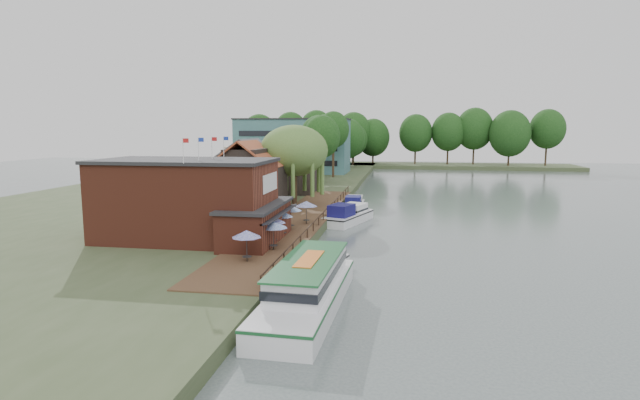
# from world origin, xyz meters

# --- Properties ---
(ground) EXTENTS (260.00, 260.00, 0.00)m
(ground) POSITION_xyz_m (0.00, 0.00, 0.00)
(ground) COLOR #495454
(ground) RESTS_ON ground
(land_bank) EXTENTS (50.00, 140.00, 1.00)m
(land_bank) POSITION_xyz_m (-30.00, 35.00, 0.50)
(land_bank) COLOR #384728
(land_bank) RESTS_ON ground
(quay_deck) EXTENTS (6.00, 50.00, 0.10)m
(quay_deck) POSITION_xyz_m (-8.00, 10.00, 1.05)
(quay_deck) COLOR #47301E
(quay_deck) RESTS_ON land_bank
(quay_rail) EXTENTS (0.20, 49.00, 1.00)m
(quay_rail) POSITION_xyz_m (-5.30, 10.50, 1.50)
(quay_rail) COLOR black
(quay_rail) RESTS_ON land_bank
(pub) EXTENTS (20.00, 11.00, 7.30)m
(pub) POSITION_xyz_m (-14.00, -1.00, 4.65)
(pub) COLOR maroon
(pub) RESTS_ON land_bank
(hotel_block) EXTENTS (25.40, 12.40, 12.30)m
(hotel_block) POSITION_xyz_m (-22.00, 70.00, 7.15)
(hotel_block) COLOR #38666B
(hotel_block) RESTS_ON land_bank
(cottage_a) EXTENTS (8.60, 7.60, 8.50)m
(cottage_a) POSITION_xyz_m (-15.00, 14.00, 5.25)
(cottage_a) COLOR black
(cottage_a) RESTS_ON land_bank
(cottage_b) EXTENTS (9.60, 8.60, 8.50)m
(cottage_b) POSITION_xyz_m (-18.00, 24.00, 5.25)
(cottage_b) COLOR beige
(cottage_b) RESTS_ON land_bank
(cottage_c) EXTENTS (7.60, 7.60, 8.50)m
(cottage_c) POSITION_xyz_m (-14.00, 33.00, 5.25)
(cottage_c) COLOR black
(cottage_c) RESTS_ON land_bank
(willow) EXTENTS (8.60, 8.60, 10.43)m
(willow) POSITION_xyz_m (-10.50, 19.00, 6.21)
(willow) COLOR #476B2D
(willow) RESTS_ON land_bank
(umbrella_0) EXTENTS (2.23, 2.23, 2.38)m
(umbrella_0) POSITION_xyz_m (-8.19, -7.77, 2.29)
(umbrella_0) COLOR navy
(umbrella_0) RESTS_ON quay_deck
(umbrella_1) EXTENTS (2.41, 2.41, 2.38)m
(umbrella_1) POSITION_xyz_m (-7.18, -3.94, 2.29)
(umbrella_1) COLOR #1C479A
(umbrella_1) RESTS_ON quay_deck
(umbrella_2) EXTENTS (2.25, 2.25, 2.38)m
(umbrella_2) POSITION_xyz_m (-7.77, -1.81, 2.29)
(umbrella_2) COLOR navy
(umbrella_2) RESTS_ON quay_deck
(umbrella_3) EXTENTS (2.00, 2.00, 2.38)m
(umbrella_3) POSITION_xyz_m (-7.65, 1.16, 2.29)
(umbrella_3) COLOR #1B4195
(umbrella_3) RESTS_ON quay_deck
(umbrella_4) EXTENTS (2.24, 2.24, 2.38)m
(umbrella_4) POSITION_xyz_m (-7.69, 4.70, 2.29)
(umbrella_4) COLOR #1B4B98
(umbrella_4) RESTS_ON quay_deck
(umbrella_5) EXTENTS (2.36, 2.36, 2.38)m
(umbrella_5) POSITION_xyz_m (-6.73, 7.71, 2.29)
(umbrella_5) COLOR navy
(umbrella_5) RESTS_ON quay_deck
(cruiser_0) EXTENTS (4.99, 9.42, 2.14)m
(cruiser_0) POSITION_xyz_m (-3.08, -7.18, 1.07)
(cruiser_0) COLOR silver
(cruiser_0) RESTS_ON ground
(cruiser_1) EXTENTS (6.17, 10.52, 2.43)m
(cruiser_1) POSITION_xyz_m (-3.08, 14.61, 1.21)
(cruiser_1) COLOR silver
(cruiser_1) RESTS_ON ground
(cruiser_2) EXTENTS (3.08, 8.95, 2.11)m
(cruiser_2) POSITION_xyz_m (-3.34, 23.97, 1.06)
(cruiser_2) COLOR silver
(cruiser_2) RESTS_ON ground
(tour_boat) EXTENTS (4.42, 14.19, 3.07)m
(tour_boat) POSITION_xyz_m (-2.42, -14.00, 1.54)
(tour_boat) COLOR silver
(tour_boat) RESTS_ON ground
(swan) EXTENTS (0.44, 0.44, 0.44)m
(swan) POSITION_xyz_m (-4.50, -13.13, 0.22)
(swan) COLOR white
(swan) RESTS_ON ground
(bank_tree_0) EXTENTS (6.38, 6.38, 12.26)m
(bank_tree_0) POSITION_xyz_m (-10.85, 42.64, 7.13)
(bank_tree_0) COLOR #143811
(bank_tree_0) RESTS_ON land_bank
(bank_tree_1) EXTENTS (7.00, 7.00, 12.43)m
(bank_tree_1) POSITION_xyz_m (-12.47, 48.83, 7.22)
(bank_tree_1) COLOR #143811
(bank_tree_1) RESTS_ON land_bank
(bank_tree_2) EXTENTS (6.52, 6.52, 13.50)m
(bank_tree_2) POSITION_xyz_m (-11.26, 59.45, 7.75)
(bank_tree_2) COLOR #143811
(bank_tree_2) RESTS_ON land_bank
(bank_tree_3) EXTENTS (8.74, 8.74, 13.45)m
(bank_tree_3) POSITION_xyz_m (-15.60, 77.58, 7.73)
(bank_tree_3) COLOR #143811
(bank_tree_3) RESTS_ON land_bank
(bank_tree_4) EXTENTS (8.99, 8.99, 12.56)m
(bank_tree_4) POSITION_xyz_m (-11.34, 86.21, 7.28)
(bank_tree_4) COLOR #143811
(bank_tree_4) RESTS_ON land_bank
(bank_tree_5) EXTENTS (7.88, 7.88, 11.50)m
(bank_tree_5) POSITION_xyz_m (-10.80, 94.62, 6.75)
(bank_tree_5) COLOR #143811
(bank_tree_5) RESTS_ON land_bank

